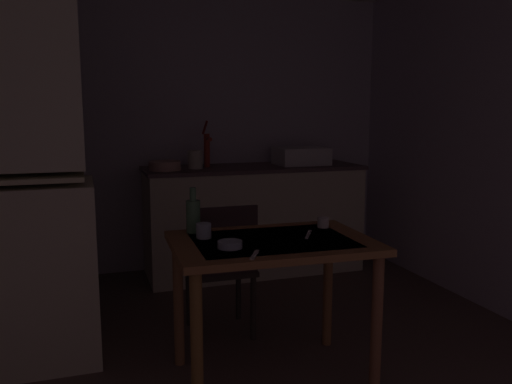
{
  "coord_description": "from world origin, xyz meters",
  "views": [
    {
      "loc": [
        -0.9,
        -2.82,
        1.41
      ],
      "look_at": [
        0.09,
        0.18,
        0.91
      ],
      "focal_mm": 36.7,
      "sensor_mm": 36.0,
      "label": 1
    }
  ],
  "objects_px": {
    "serving_bowl_wide": "(230,244)",
    "hand_pump": "(207,147)",
    "sink_basin": "(301,156)",
    "mug_dark": "(204,231)",
    "dining_table": "(272,261)",
    "glass_bottle": "(193,215)",
    "chair_far_side": "(222,266)",
    "mixing_bowl_counter": "(165,166)",
    "hutch_cabinet": "(5,196)"
  },
  "relations": [
    {
      "from": "serving_bowl_wide",
      "to": "glass_bottle",
      "type": "xyz_separation_m",
      "value": [
        -0.1,
        0.37,
        0.08
      ]
    },
    {
      "from": "sink_basin",
      "to": "mixing_bowl_counter",
      "type": "xyz_separation_m",
      "value": [
        -1.21,
        -0.05,
        -0.04
      ]
    },
    {
      "from": "mixing_bowl_counter",
      "to": "serving_bowl_wide",
      "type": "xyz_separation_m",
      "value": [
        0.03,
        -1.85,
        -0.19
      ]
    },
    {
      "from": "dining_table",
      "to": "glass_bottle",
      "type": "relative_size",
      "value": 4.24
    },
    {
      "from": "hand_pump",
      "to": "glass_bottle",
      "type": "relative_size",
      "value": 1.6
    },
    {
      "from": "mixing_bowl_counter",
      "to": "serving_bowl_wide",
      "type": "bearing_deg",
      "value": -89.13
    },
    {
      "from": "hand_pump",
      "to": "dining_table",
      "type": "relative_size",
      "value": 0.38
    },
    {
      "from": "sink_basin",
      "to": "dining_table",
      "type": "relative_size",
      "value": 0.42
    },
    {
      "from": "sink_basin",
      "to": "serving_bowl_wide",
      "type": "height_order",
      "value": "sink_basin"
    },
    {
      "from": "dining_table",
      "to": "mug_dark",
      "type": "distance_m",
      "value": 0.39
    },
    {
      "from": "hand_pump",
      "to": "dining_table",
      "type": "bearing_deg",
      "value": -92.91
    },
    {
      "from": "sink_basin",
      "to": "glass_bottle",
      "type": "height_order",
      "value": "sink_basin"
    },
    {
      "from": "hutch_cabinet",
      "to": "dining_table",
      "type": "distance_m",
      "value": 1.47
    },
    {
      "from": "chair_far_side",
      "to": "glass_bottle",
      "type": "bearing_deg",
      "value": -127.76
    },
    {
      "from": "dining_table",
      "to": "serving_bowl_wide",
      "type": "distance_m",
      "value": 0.29
    },
    {
      "from": "hand_pump",
      "to": "mixing_bowl_counter",
      "type": "bearing_deg",
      "value": -165.59
    },
    {
      "from": "chair_far_side",
      "to": "dining_table",
      "type": "bearing_deg",
      "value": -78.96
    },
    {
      "from": "sink_basin",
      "to": "dining_table",
      "type": "bearing_deg",
      "value": -117.27
    },
    {
      "from": "sink_basin",
      "to": "hand_pump",
      "type": "distance_m",
      "value": 0.85
    },
    {
      "from": "serving_bowl_wide",
      "to": "chair_far_side",
      "type": "bearing_deg",
      "value": 78.81
    },
    {
      "from": "chair_far_side",
      "to": "serving_bowl_wide",
      "type": "height_order",
      "value": "chair_far_side"
    },
    {
      "from": "sink_basin",
      "to": "mixing_bowl_counter",
      "type": "height_order",
      "value": "sink_basin"
    },
    {
      "from": "glass_bottle",
      "to": "mug_dark",
      "type": "bearing_deg",
      "value": -80.09
    },
    {
      "from": "hutch_cabinet",
      "to": "serving_bowl_wide",
      "type": "distance_m",
      "value": 1.28
    },
    {
      "from": "sink_basin",
      "to": "hand_pump",
      "type": "bearing_deg",
      "value": 176.91
    },
    {
      "from": "serving_bowl_wide",
      "to": "mug_dark",
      "type": "relative_size",
      "value": 1.53
    },
    {
      "from": "mug_dark",
      "to": "glass_bottle",
      "type": "bearing_deg",
      "value": 99.91
    },
    {
      "from": "hand_pump",
      "to": "mixing_bowl_counter",
      "type": "distance_m",
      "value": 0.41
    },
    {
      "from": "sink_basin",
      "to": "dining_table",
      "type": "height_order",
      "value": "sink_basin"
    },
    {
      "from": "hutch_cabinet",
      "to": "serving_bowl_wide",
      "type": "bearing_deg",
      "value": -33.85
    },
    {
      "from": "chair_far_side",
      "to": "hutch_cabinet",
      "type": "bearing_deg",
      "value": 178.46
    },
    {
      "from": "chair_far_side",
      "to": "hand_pump",
      "type": "bearing_deg",
      "value": 80.66
    },
    {
      "from": "dining_table",
      "to": "chair_far_side",
      "type": "relative_size",
      "value": 1.22
    },
    {
      "from": "hand_pump",
      "to": "serving_bowl_wide",
      "type": "height_order",
      "value": "hand_pump"
    },
    {
      "from": "mixing_bowl_counter",
      "to": "dining_table",
      "type": "distance_m",
      "value": 1.81
    },
    {
      "from": "hand_pump",
      "to": "glass_bottle",
      "type": "xyz_separation_m",
      "value": [
        -0.44,
        -1.57,
        -0.25
      ]
    },
    {
      "from": "mug_dark",
      "to": "hutch_cabinet",
      "type": "bearing_deg",
      "value": 154.11
    },
    {
      "from": "dining_table",
      "to": "hutch_cabinet",
      "type": "bearing_deg",
      "value": 154.6
    },
    {
      "from": "sink_basin",
      "to": "mug_dark",
      "type": "height_order",
      "value": "sink_basin"
    },
    {
      "from": "hand_pump",
      "to": "mug_dark",
      "type": "relative_size",
      "value": 5.02
    },
    {
      "from": "serving_bowl_wide",
      "to": "hand_pump",
      "type": "bearing_deg",
      "value": 80.01
    },
    {
      "from": "hand_pump",
      "to": "dining_table",
      "type": "height_order",
      "value": "hand_pump"
    },
    {
      "from": "hutch_cabinet",
      "to": "sink_basin",
      "type": "bearing_deg",
      "value": 28.08
    },
    {
      "from": "sink_basin",
      "to": "serving_bowl_wide",
      "type": "distance_m",
      "value": 2.25
    },
    {
      "from": "dining_table",
      "to": "glass_bottle",
      "type": "xyz_separation_m",
      "value": [
        -0.35,
        0.28,
        0.21
      ]
    },
    {
      "from": "mixing_bowl_counter",
      "to": "mug_dark",
      "type": "height_order",
      "value": "mixing_bowl_counter"
    },
    {
      "from": "hand_pump",
      "to": "chair_far_side",
      "type": "relative_size",
      "value": 0.46
    },
    {
      "from": "mug_dark",
      "to": "chair_far_side",
      "type": "bearing_deg",
      "value": 64.68
    },
    {
      "from": "dining_table",
      "to": "glass_bottle",
      "type": "height_order",
      "value": "glass_bottle"
    },
    {
      "from": "serving_bowl_wide",
      "to": "glass_bottle",
      "type": "height_order",
      "value": "glass_bottle"
    }
  ]
}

